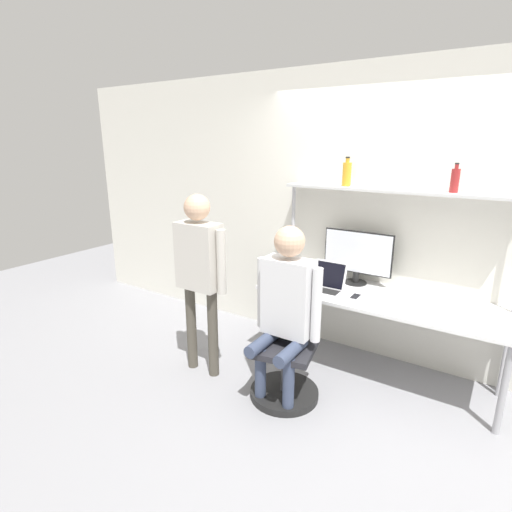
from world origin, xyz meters
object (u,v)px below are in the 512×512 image
(cell_phone, at_px, (355,297))
(bottle_red, at_px, (455,180))
(person_seated, at_px, (286,301))
(person_standing, at_px, (199,263))
(bottle_amber, at_px, (347,174))
(laptop, at_px, (328,282))
(monitor, at_px, (357,255))
(office_chair, at_px, (286,363))

(cell_phone, bearing_deg, bottle_red, 30.67)
(person_seated, height_order, person_standing, person_standing)
(person_standing, distance_m, bottle_amber, 1.53)
(cell_phone, xyz_separation_m, person_standing, (-1.15, -0.67, 0.28))
(laptop, distance_m, person_seated, 0.66)
(monitor, xyz_separation_m, cell_phone, (0.12, -0.35, -0.27))
(bottle_red, bearing_deg, office_chair, -135.83)
(cell_phone, xyz_separation_m, office_chair, (-0.35, -0.57, -0.47))
(laptop, bearing_deg, bottle_amber, 89.84)
(person_seated, distance_m, person_standing, 0.84)
(laptop, relative_size, bottle_red, 1.32)
(monitor, bearing_deg, person_standing, -135.35)
(office_chair, bearing_deg, monitor, 76.20)
(person_seated, height_order, bottle_red, bottle_red)
(monitor, height_order, office_chair, monitor)
(office_chair, distance_m, person_standing, 1.10)
(person_seated, relative_size, person_standing, 0.88)
(person_standing, bearing_deg, office_chair, 7.10)
(office_chair, bearing_deg, person_standing, -172.90)
(bottle_red, bearing_deg, bottle_amber, -180.00)
(office_chair, relative_size, person_standing, 0.57)
(person_standing, bearing_deg, bottle_red, 30.26)
(cell_phone, height_order, bottle_red, bottle_red)
(monitor, relative_size, bottle_amber, 2.48)
(cell_phone, height_order, person_standing, person_standing)
(monitor, relative_size, bottle_red, 2.80)
(monitor, relative_size, cell_phone, 4.27)
(monitor, xyz_separation_m, person_seated, (-0.22, -0.96, -0.17))
(office_chair, height_order, bottle_amber, bottle_amber)
(office_chair, distance_m, bottle_amber, 1.74)
(cell_phone, bearing_deg, person_seated, -119.09)
(cell_phone, bearing_deg, bottle_amber, 127.56)
(monitor, distance_m, person_standing, 1.45)
(person_seated, relative_size, bottle_amber, 5.53)
(laptop, height_order, office_chair, laptop)
(cell_phone, height_order, bottle_amber, bottle_amber)
(monitor, bearing_deg, office_chair, -103.80)
(office_chair, xyz_separation_m, person_standing, (-0.81, -0.10, 0.75))
(monitor, relative_size, office_chair, 0.70)
(monitor, bearing_deg, cell_phone, -70.73)
(person_seated, bearing_deg, bottle_red, 45.76)
(cell_phone, relative_size, bottle_red, 0.65)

